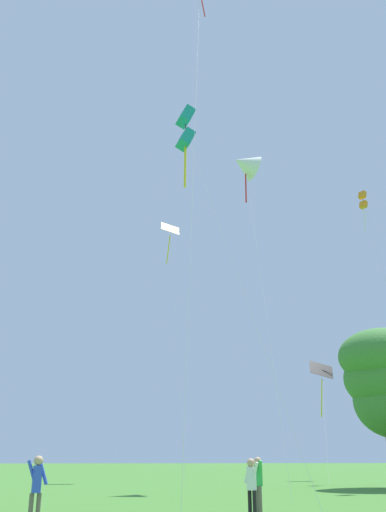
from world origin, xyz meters
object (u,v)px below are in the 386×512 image
Objects in this scene: kite_teal_box at (186,130)px; kite_black_large at (321,380)px; person_in_blue_jacket at (36,485)px; person_near_tree at (252,483)px; person_in_red_shirt at (258,480)px; kite_white_distant at (245,165)px; kite_yellow_diamond at (170,239)px; kite_orange_box at (363,202)px.

kite_teal_box is 1.86× the size of kite_black_large.
person_in_blue_jacket is 1.04× the size of person_near_tree.
kite_teal_box is 10.94× the size of person_near_tree.
kite_teal_box reaches higher than person_in_blue_jacket.
person_in_red_shirt reaches higher than person_near_tree.
kite_white_distant is at bearing 62.74° from kite_teal_box.
kite_yellow_diamond is 13.49× the size of person_near_tree.
kite_orange_box is 14.26× the size of person_in_blue_jacket.
kite_orange_box reaches higher than kite_yellow_diamond.
kite_black_large is at bearing 66.36° from person_near_tree.
kite_teal_box is (-5.13, -9.96, -4.03)m from kite_white_distant.
kite_yellow_diamond is at bearing 89.74° from person_near_tree.
kite_teal_box is at bearing -121.82° from kite_black_large.
kite_yellow_diamond is at bearing 91.05° from person_in_red_shirt.
kite_yellow_diamond is 17.23m from kite_black_large.
person_in_red_shirt is (6.08, 3.00, -0.01)m from person_in_blue_jacket.
kite_orange_box is at bearing 47.40° from kite_teal_box.
person_in_blue_jacket reaches higher than person_in_red_shirt.
kite_black_large is (13.65, 22.00, -8.49)m from kite_teal_box.
kite_white_distant is 13.11× the size of person_in_red_shirt.
person_near_tree is (5.45, 1.13, -0.04)m from person_in_blue_jacket.
person_in_red_shirt is (-11.96, -26.91, -6.58)m from kite_black_large.
kite_orange_box is at bearing -36.75° from kite_black_large.
kite_orange_box is 2.52× the size of kite_black_large.
kite_orange_box is at bearing 50.89° from person_in_blue_jacket.
kite_yellow_diamond reaches higher than person_near_tree.
kite_black_large is 5.87× the size of person_near_tree.
kite_white_distant is (3.94, -12.63, 0.63)m from kite_yellow_diamond.
kite_orange_box is 14.82× the size of person_near_tree.
kite_yellow_diamond is 13.25m from kite_white_distant.
kite_teal_box is 10.68× the size of person_in_red_shirt.
kite_white_distant is 25.73m from person_near_tree.
kite_black_large is at bearing 58.18° from kite_teal_box.
kite_white_distant is 27.82m from person_in_blue_jacket.
kite_white_distant is 13.43× the size of person_near_tree.
kite_orange_box is at bearing 56.54° from person_in_red_shirt.
kite_white_distant is at bearing 61.94° from person_in_blue_jacket.
kite_white_distant is at bearing -72.69° from kite_yellow_diamond.
kite_white_distant reaches higher than kite_black_large.
person_near_tree is (-16.49, -25.86, -21.38)m from kite_orange_box.
kite_black_large is at bearing 54.72° from kite_white_distant.
kite_orange_box is at bearing -12.09° from kite_yellow_diamond.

